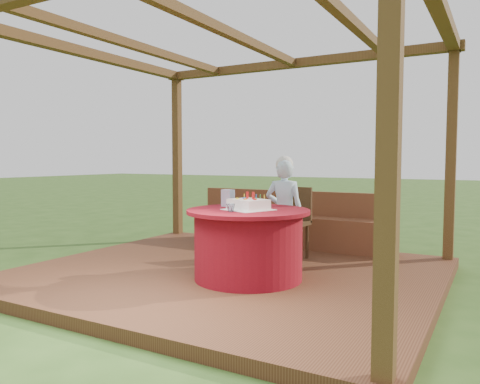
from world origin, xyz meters
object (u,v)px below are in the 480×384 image
object	(u,v)px
elderly_woman	(284,210)
bench	(289,228)
table	(248,244)
gift_bag	(228,198)
chair	(291,218)
drinking_glass	(231,208)
birthday_cake	(248,204)

from	to	relation	value
elderly_woman	bench	bearing A→B (deg)	110.34
table	gift_bag	xyz separation A→B (m)	(-0.34, 0.15, 0.46)
elderly_woman	gift_bag	size ratio (longest dim) A/B	6.90
chair	gift_bag	bearing A→B (deg)	-107.04
chair	drinking_glass	size ratio (longest dim) A/B	10.41
bench	drinking_glass	size ratio (longest dim) A/B	34.34
birthday_cake	gift_bag	size ratio (longest dim) A/B	2.90
table	elderly_woman	bearing A→B (deg)	87.74
gift_bag	drinking_glass	distance (m)	0.52
chair	bench	bearing A→B (deg)	114.57
table	elderly_woman	world-z (taller)	elderly_woman
bench	table	xyz separation A→B (m)	(0.38, -1.97, 0.11)
table	birthday_cake	bearing A→B (deg)	-59.58
table	gift_bag	bearing A→B (deg)	155.95
birthday_cake	gift_bag	distance (m)	0.41
chair	drinking_glass	bearing A→B (deg)	-91.29
elderly_woman	gift_bag	distance (m)	0.82
bench	birthday_cake	xyz separation A→B (m)	(0.40, -2.01, 0.53)
table	elderly_woman	distance (m)	0.91
gift_bag	birthday_cake	bearing A→B (deg)	-15.85
bench	birthday_cake	bearing A→B (deg)	-78.70
elderly_woman	gift_bag	world-z (taller)	elderly_woman
bench	birthday_cake	size ratio (longest dim) A/B	5.47
chair	gift_bag	world-z (taller)	gift_bag
chair	elderly_woman	size ratio (longest dim) A/B	0.70
table	birthday_cake	xyz separation A→B (m)	(0.02, -0.04, 0.42)
bench	chair	distance (m)	0.90
birthday_cake	gift_bag	world-z (taller)	gift_bag
chair	birthday_cake	xyz separation A→B (m)	(0.04, -1.23, 0.28)
birthday_cake	table	bearing A→B (deg)	120.42
table	drinking_glass	size ratio (longest dim) A/B	14.81
table	elderly_woman	size ratio (longest dim) A/B	0.99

